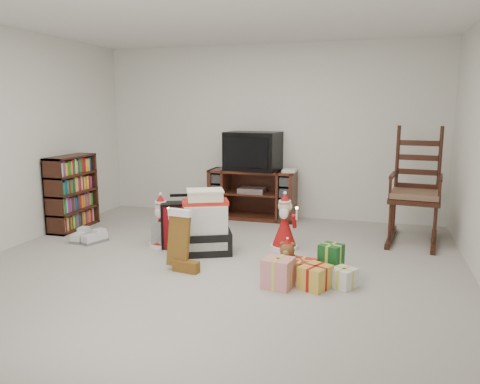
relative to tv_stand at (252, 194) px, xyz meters
name	(u,v)px	position (x,y,z in m)	size (l,w,h in m)	color
room	(211,146)	(0.17, -2.25, 0.89)	(5.01, 5.01, 2.51)	#B4AEA5
tv_stand	(252,194)	(0.00, 0.00, 0.00)	(1.25, 0.45, 0.71)	#421D13
bookshelf	(72,194)	(-2.16, -1.23, 0.11)	(0.27, 0.80, 0.98)	#34160E
rocking_chair	(414,201)	(2.17, -0.57, 0.14)	(0.69, 1.02, 1.45)	#34160E
gift_pile	(205,226)	(-0.08, -1.74, -0.05)	(0.67, 0.60, 0.70)	black
red_suitcase	(180,225)	(-0.45, -1.61, -0.09)	(0.46, 0.36, 0.62)	maroon
stocking	(179,239)	(-0.15, -2.32, -0.05)	(0.29, 0.12, 0.62)	#0E7E12
teddy_bear	(287,260)	(0.92, -2.15, -0.22)	(0.21, 0.19, 0.32)	brown
santa_figurine	(284,227)	(0.73, -1.34, -0.11)	(0.32, 0.30, 0.65)	#A11111
mrs_claus_figurine	(161,226)	(-0.67, -1.64, -0.12)	(0.30, 0.29, 0.62)	#A11111
sneaker_pair	(88,237)	(-1.60, -1.74, -0.30)	(0.40, 0.34, 0.11)	silver
gift_cluster	(317,271)	(1.23, -2.34, -0.24)	(0.71, 0.80, 0.24)	red
crt_television	(253,151)	(0.00, 0.02, 0.63)	(0.79, 0.61, 0.55)	black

